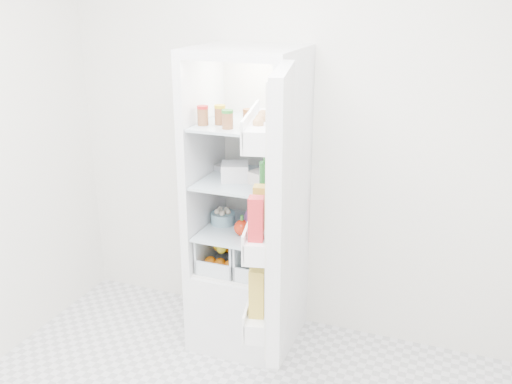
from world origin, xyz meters
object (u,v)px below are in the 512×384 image
at_px(red_cabbage, 259,219).
at_px(mushroom_bowl, 223,218).
at_px(refrigerator, 251,237).
at_px(fridge_door, 274,217).

bearing_deg(red_cabbage, mushroom_bowl, 168.90).
xyz_separation_m(refrigerator, mushroom_bowl, (-0.17, -0.04, 0.12)).
relative_size(red_cabbage, fridge_door, 0.13).
xyz_separation_m(red_cabbage, fridge_door, (0.28, -0.54, 0.26)).
bearing_deg(mushroom_bowl, red_cabbage, -11.10).
bearing_deg(mushroom_bowl, fridge_door, -47.89).
bearing_deg(fridge_door, refrigerator, 17.25).
height_order(red_cabbage, mushroom_bowl, red_cabbage).
height_order(mushroom_bowl, fridge_door, fridge_door).
bearing_deg(fridge_door, red_cabbage, 14.36).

